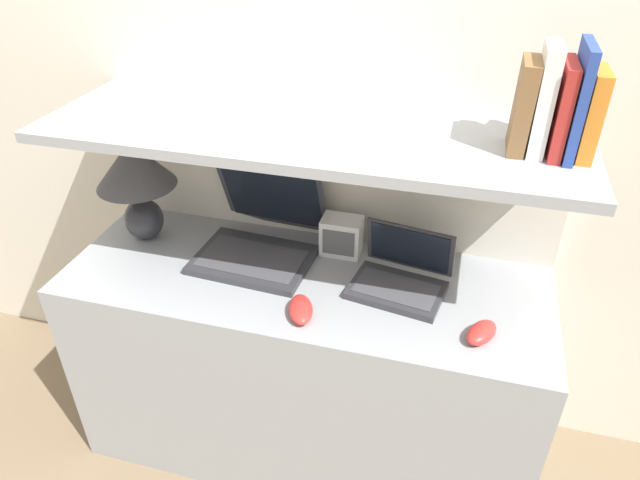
{
  "coord_description": "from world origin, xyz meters",
  "views": [
    {
      "loc": [
        0.4,
        -1.01,
        1.7
      ],
      "look_at": [
        0.05,
        0.25,
        0.85
      ],
      "focal_mm": 32.0,
      "sensor_mm": 36.0,
      "label": 1
    }
  ],
  "objects": [
    {
      "name": "wall_back",
      "position": [
        0.0,
        0.57,
        1.2
      ],
      "size": [
        6.0,
        0.05,
        2.4
      ],
      "color": "silver",
      "rests_on": "ground_plane"
    },
    {
      "name": "desk",
      "position": [
        0.0,
        0.25,
        0.35
      ],
      "size": [
        1.4,
        0.51,
        0.71
      ],
      "color": "#999EA3",
      "rests_on": "ground_plane"
    },
    {
      "name": "back_riser",
      "position": [
        0.0,
        0.53,
        0.56
      ],
      "size": [
        1.4,
        0.04,
        1.12
      ],
      "color": "silver",
      "rests_on": "ground_plane"
    },
    {
      "name": "shelf",
      "position": [
        0.0,
        0.32,
        1.13
      ],
      "size": [
        1.4,
        0.46,
        0.03
      ],
      "color": "#999EA3",
      "rests_on": "back_riser"
    },
    {
      "name": "table_lamp",
      "position": [
        -0.55,
        0.34,
        0.93
      ],
      "size": [
        0.24,
        0.24,
        0.33
      ],
      "color": "#2D2D33",
      "rests_on": "desk"
    },
    {
      "name": "laptop_large",
      "position": [
        -0.16,
        0.35,
        0.76
      ],
      "size": [
        0.36,
        0.36,
        0.26
      ],
      "color": "#333338",
      "rests_on": "desk"
    },
    {
      "name": "laptop_small",
      "position": [
        0.27,
        0.29,
        0.74
      ],
      "size": [
        0.28,
        0.24,
        0.17
      ],
      "color": "#333338",
      "rests_on": "desk"
    },
    {
      "name": "computer_mouse",
      "position": [
        0.04,
        0.1,
        0.73
      ],
      "size": [
        0.1,
        0.13,
        0.04
      ],
      "color": "red",
      "rests_on": "desk"
    },
    {
      "name": "second_mouse",
      "position": [
        0.5,
        0.13,
        0.73
      ],
      "size": [
        0.1,
        0.12,
        0.04
      ],
      "color": "red",
      "rests_on": "desk"
    },
    {
      "name": "router_box",
      "position": [
        0.07,
        0.42,
        0.77
      ],
      "size": [
        0.12,
        0.09,
        0.12
      ],
      "color": "white",
      "rests_on": "desk"
    },
    {
      "name": "book_orange",
      "position": [
        0.66,
        0.32,
        1.25
      ],
      "size": [
        0.03,
        0.13,
        0.2
      ],
      "color": "orange",
      "rests_on": "shelf"
    },
    {
      "name": "book_blue",
      "position": [
        0.62,
        0.32,
        1.27
      ],
      "size": [
        0.02,
        0.16,
        0.25
      ],
      "color": "#284293",
      "rests_on": "shelf"
    },
    {
      "name": "book_red",
      "position": [
        0.59,
        0.32,
        1.25
      ],
      "size": [
        0.03,
        0.15,
        0.21
      ],
      "color": "#A82823",
      "rests_on": "shelf"
    },
    {
      "name": "book_white",
      "position": [
        0.55,
        0.32,
        1.27
      ],
      "size": [
        0.04,
        0.13,
        0.24
      ],
      "color": "silver",
      "rests_on": "shelf"
    },
    {
      "name": "book_brown",
      "position": [
        0.51,
        0.32,
        1.25
      ],
      "size": [
        0.04,
        0.12,
        0.21
      ],
      "color": "brown",
      "rests_on": "shelf"
    }
  ]
}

